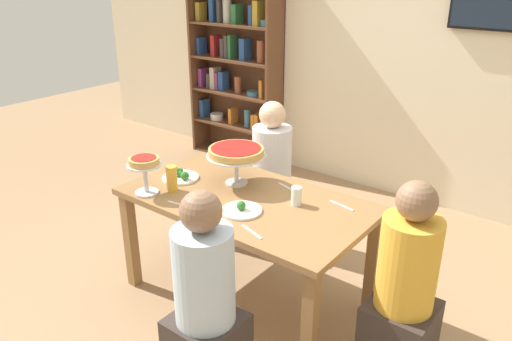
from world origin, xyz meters
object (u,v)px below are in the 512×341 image
object	(u,v)px
diner_near_right	(206,311)
diner_far_left	(272,184)
cutlery_knife_near	(252,232)
diner_head_east	(403,298)
water_glass_clear_near	(296,196)
salad_plate_near_diner	(242,209)
beer_glass_amber_tall	(172,179)
salad_plate_far_diner	(180,176)
deep_dish_pizza_stand	(236,153)
dining_table	(246,211)
bookshelf	(235,56)
cutlery_knife_far	(341,205)
cutlery_fork_near	(288,188)
cutlery_fork_far	(180,205)
personal_pizza_stand	(144,166)

from	to	relation	value
diner_near_right	diner_far_left	size ratio (longest dim) A/B	1.00
cutlery_knife_near	diner_head_east	bearing A→B (deg)	37.28
diner_head_east	water_glass_clear_near	bearing A→B (deg)	-10.41
salad_plate_near_diner	beer_glass_amber_tall	distance (m)	0.54
diner_far_left	salad_plate_near_diner	size ratio (longest dim) A/B	4.79
diner_head_east	cutlery_knife_near	distance (m)	0.86
salad_plate_far_diner	water_glass_clear_near	bearing A→B (deg)	10.43
diner_head_east	deep_dish_pizza_stand	size ratio (longest dim) A/B	2.97
deep_dish_pizza_stand	beer_glass_amber_tall	xyz separation A→B (m)	(-0.25, -0.34, -0.13)
deep_dish_pizza_stand	dining_table	bearing A→B (deg)	-34.86
diner_head_east	cutlery_knife_near	xyz separation A→B (m)	(-0.77, -0.28, 0.25)
bookshelf	diner_far_left	world-z (taller)	bookshelf
cutlery_knife_far	cutlery_knife_near	bearing A→B (deg)	78.15
dining_table	deep_dish_pizza_stand	world-z (taller)	deep_dish_pizza_stand
cutlery_fork_near	diner_near_right	bearing A→B (deg)	116.55
beer_glass_amber_tall	salad_plate_near_diner	bearing A→B (deg)	4.86
diner_near_right	cutlery_fork_far	bearing A→B (deg)	54.87
dining_table	salad_plate_near_diner	world-z (taller)	salad_plate_near_diner
deep_dish_pizza_stand	water_glass_clear_near	bearing A→B (deg)	-2.08
cutlery_fork_far	bookshelf	bearing A→B (deg)	115.13
salad_plate_far_diner	cutlery_fork_far	distance (m)	0.40
deep_dish_pizza_stand	water_glass_clear_near	distance (m)	0.51
diner_head_east	cutlery_knife_far	bearing A→B (deg)	-28.51
cutlery_fork_near	cutlery_knife_far	bearing A→B (deg)	-166.47
diner_near_right	cutlery_fork_far	world-z (taller)	diner_near_right
diner_head_east	beer_glass_amber_tall	world-z (taller)	diner_head_east
bookshelf	beer_glass_amber_tall	distance (m)	2.61
diner_head_east	cutlery_fork_far	distance (m)	1.37
bookshelf	cutlery_fork_near	distance (m)	2.60
personal_pizza_stand	beer_glass_amber_tall	xyz separation A→B (m)	(0.10, 0.13, -0.10)
dining_table	beer_glass_amber_tall	xyz separation A→B (m)	(-0.44, -0.21, 0.18)
cutlery_knife_near	cutlery_fork_far	world-z (taller)	same
dining_table	bookshelf	world-z (taller)	bookshelf
diner_near_right	diner_head_east	size ratio (longest dim) A/B	1.00
cutlery_fork_near	cutlery_knife_far	xyz separation A→B (m)	(0.40, -0.01, 0.00)
deep_dish_pizza_stand	cutlery_fork_far	world-z (taller)	deep_dish_pizza_stand
diner_far_left	diner_near_right	bearing A→B (deg)	24.15
cutlery_fork_near	deep_dish_pizza_stand	bearing A→B (deg)	40.62
diner_near_right	beer_glass_amber_tall	xyz separation A→B (m)	(-0.76, 0.52, 0.33)
diner_near_right	salad_plate_far_diner	distance (m)	1.13
diner_head_east	cutlery_fork_near	bearing A→B (deg)	-17.98
personal_pizza_stand	cutlery_fork_near	distance (m)	0.92
bookshelf	beer_glass_amber_tall	xyz separation A→B (m)	(1.33, -2.22, -0.32)
diner_far_left	water_glass_clear_near	bearing A→B (deg)	45.76
deep_dish_pizza_stand	water_glass_clear_near	size ratio (longest dim) A/B	3.36
personal_pizza_stand	cutlery_knife_near	bearing A→B (deg)	1.38
diner_far_left	diner_head_east	size ratio (longest dim) A/B	1.00
bookshelf	cutlery_knife_far	size ratio (longest dim) A/B	12.29
cutlery_knife_near	cutlery_knife_far	size ratio (longest dim) A/B	1.00
dining_table	salad_plate_far_diner	distance (m)	0.55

